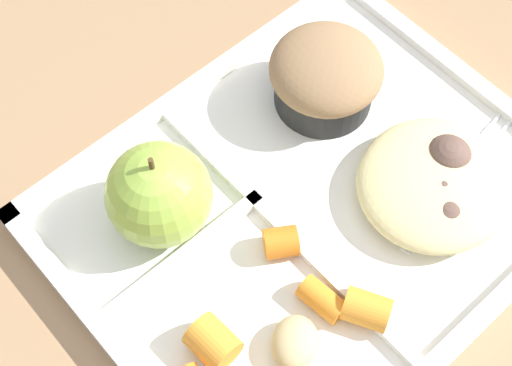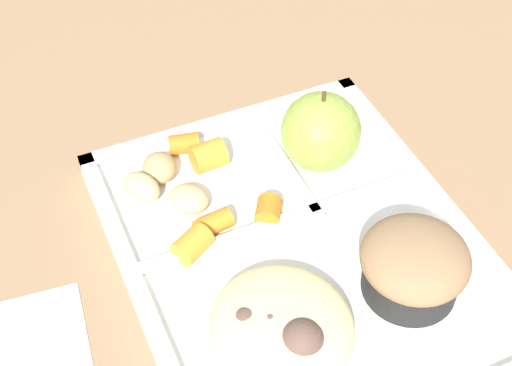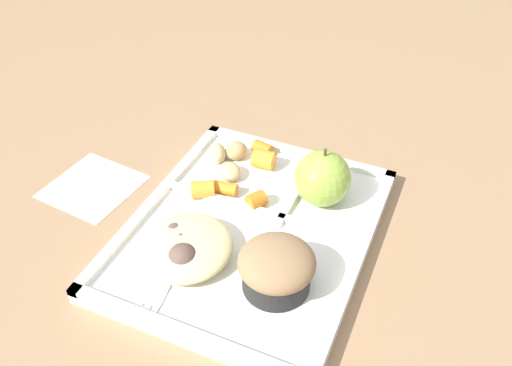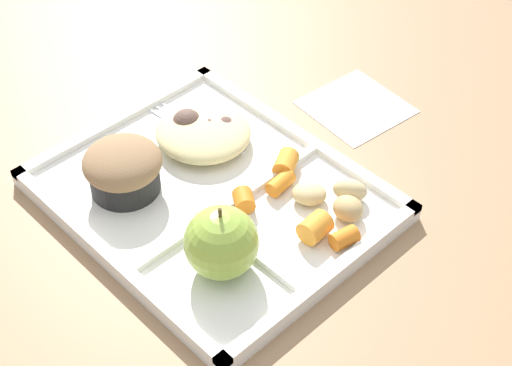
# 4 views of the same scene
# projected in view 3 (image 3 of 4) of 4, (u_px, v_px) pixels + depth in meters

# --- Properties ---
(ground) EXTENTS (6.00, 6.00, 0.00)m
(ground) POSITION_uv_depth(u_px,v_px,m) (251.00, 236.00, 0.69)
(ground) COLOR #997551
(lunch_tray) EXTENTS (0.35, 0.29, 0.02)m
(lunch_tray) POSITION_uv_depth(u_px,v_px,m) (251.00, 231.00, 0.69)
(lunch_tray) COLOR white
(lunch_tray) RESTS_ON ground
(green_apple) EXTENTS (0.07, 0.07, 0.08)m
(green_apple) POSITION_uv_depth(u_px,v_px,m) (323.00, 178.00, 0.70)
(green_apple) COLOR #93B742
(green_apple) RESTS_ON lunch_tray
(bran_muffin) EXTENTS (0.09, 0.09, 0.06)m
(bran_muffin) POSITION_uv_depth(u_px,v_px,m) (277.00, 268.00, 0.60)
(bran_muffin) COLOR black
(bran_muffin) RESTS_ON lunch_tray
(carrot_slice_center) EXTENTS (0.03, 0.03, 0.02)m
(carrot_slice_center) POSITION_uv_depth(u_px,v_px,m) (256.00, 200.00, 0.71)
(carrot_slice_center) COLOR orange
(carrot_slice_center) RESTS_ON lunch_tray
(carrot_slice_tilted) EXTENTS (0.04, 0.04, 0.02)m
(carrot_slice_tilted) POSITION_uv_depth(u_px,v_px,m) (203.00, 189.00, 0.73)
(carrot_slice_tilted) COLOR orange
(carrot_slice_tilted) RESTS_ON lunch_tray
(carrot_slice_small) EXTENTS (0.02, 0.03, 0.02)m
(carrot_slice_small) POSITION_uv_depth(u_px,v_px,m) (263.00, 149.00, 0.80)
(carrot_slice_small) COLOR orange
(carrot_slice_small) RESTS_ON lunch_tray
(carrot_slice_back) EXTENTS (0.02, 0.03, 0.02)m
(carrot_slice_back) POSITION_uv_depth(u_px,v_px,m) (225.00, 188.00, 0.73)
(carrot_slice_back) COLOR orange
(carrot_slice_back) RESTS_ON lunch_tray
(carrot_slice_large) EXTENTS (0.03, 0.03, 0.03)m
(carrot_slice_large) POSITION_uv_depth(u_px,v_px,m) (264.00, 159.00, 0.77)
(carrot_slice_large) COLOR orange
(carrot_slice_large) RESTS_ON lunch_tray
(potato_chunk_browned) EXTENTS (0.05, 0.05, 0.02)m
(potato_chunk_browned) POSITION_uv_depth(u_px,v_px,m) (230.00, 171.00, 0.76)
(potato_chunk_browned) COLOR tan
(potato_chunk_browned) RESTS_ON lunch_tray
(potato_chunk_wedge) EXTENTS (0.04, 0.04, 0.03)m
(potato_chunk_wedge) POSITION_uv_depth(u_px,v_px,m) (217.00, 153.00, 0.79)
(potato_chunk_wedge) COLOR tan
(potato_chunk_wedge) RESTS_ON lunch_tray
(potato_chunk_small) EXTENTS (0.04, 0.03, 0.02)m
(potato_chunk_small) POSITION_uv_depth(u_px,v_px,m) (236.00, 150.00, 0.79)
(potato_chunk_small) COLOR tan
(potato_chunk_small) RESTS_ON lunch_tray
(egg_noodle_pile) EXTENTS (0.11, 0.11, 0.03)m
(egg_noodle_pile) POSITION_uv_depth(u_px,v_px,m) (187.00, 247.00, 0.64)
(egg_noodle_pile) COLOR beige
(egg_noodle_pile) RESTS_ON lunch_tray
(meatball_back) EXTENTS (0.03, 0.03, 0.03)m
(meatball_back) POSITION_uv_depth(u_px,v_px,m) (182.00, 243.00, 0.64)
(meatball_back) COLOR brown
(meatball_back) RESTS_ON lunch_tray
(meatball_side) EXTENTS (0.04, 0.04, 0.04)m
(meatball_side) POSITION_uv_depth(u_px,v_px,m) (183.00, 258.00, 0.62)
(meatball_side) COLOR brown
(meatball_side) RESTS_ON lunch_tray
(meatball_front) EXTENTS (0.03, 0.03, 0.03)m
(meatball_front) POSITION_uv_depth(u_px,v_px,m) (175.00, 234.00, 0.66)
(meatball_front) COLOR brown
(meatball_front) RESTS_ON lunch_tray
(plastic_fork) EXTENTS (0.15, 0.04, 0.00)m
(plastic_fork) POSITION_uv_depth(u_px,v_px,m) (166.00, 276.00, 0.62)
(plastic_fork) COLOR white
(plastic_fork) RESTS_ON lunch_tray
(paper_napkin) EXTENTS (0.13, 0.13, 0.00)m
(paper_napkin) POSITION_uv_depth(u_px,v_px,m) (95.00, 184.00, 0.77)
(paper_napkin) COLOR white
(paper_napkin) RESTS_ON ground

